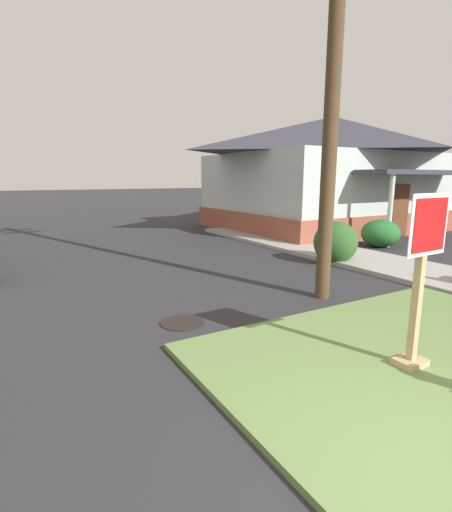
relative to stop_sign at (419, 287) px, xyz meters
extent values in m
cube|color=#668447|center=(0.45, -0.16, -1.01)|extent=(5.61, 4.43, 0.08)
cube|color=#9E9B93|center=(4.46, 3.94, -0.99)|extent=(2.20, 16.44, 0.12)
cube|color=tan|center=(0.00, 0.02, 0.02)|extent=(0.09, 0.09, 1.99)
cube|color=tan|center=(0.00, 0.02, -0.93)|extent=(0.37, 0.29, 0.08)
cube|color=white|center=(0.00, -0.03, 0.73)|extent=(0.69, 0.03, 0.69)
cube|color=red|center=(0.00, -0.05, 0.73)|extent=(0.59, 0.03, 0.59)
cylinder|color=black|center=(-1.76, 2.81, -1.05)|extent=(0.70, 0.70, 0.02)
cylinder|color=#4C3823|center=(1.15, 2.71, 4.06)|extent=(0.27, 0.27, 10.24)
cube|color=brown|center=(9.21, 10.74, -0.60)|extent=(9.94, 7.56, 0.90)
cube|color=#B2C1B7|center=(9.21, 10.74, 1.05)|extent=(9.74, 7.41, 2.40)
pyramid|color=#33333D|center=(9.21, 10.74, 3.10)|extent=(10.44, 7.94, 1.70)
cube|color=#33333D|center=(9.21, 6.26, 1.43)|extent=(5.47, 1.40, 0.16)
cylinder|color=#B2C1B7|center=(6.98, 5.71, 0.19)|extent=(0.16, 0.16, 2.48)
cube|color=brown|center=(9.21, 6.94, 0.00)|extent=(0.90, 0.06, 2.00)
ellipsoid|color=#24642B|center=(6.78, 5.85, -0.59)|extent=(1.25, 1.25, 0.93)
ellipsoid|color=#2D5624|center=(3.60, 4.78, -0.48)|extent=(1.17, 1.17, 1.15)
camera|label=1|loc=(-4.02, -2.54, 1.23)|focal=26.72mm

